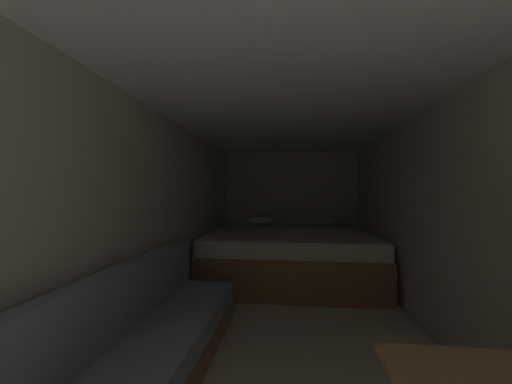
% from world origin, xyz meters
% --- Properties ---
extents(ground_plane, '(7.46, 7.46, 0.00)m').
position_xyz_m(ground_plane, '(0.00, 2.02, 0.00)').
color(ground_plane, beige).
extents(wall_back, '(2.51, 0.05, 2.01)m').
position_xyz_m(wall_back, '(0.00, 4.78, 1.01)').
color(wall_back, beige).
rests_on(wall_back, ground).
extents(wall_left, '(0.05, 5.46, 2.01)m').
position_xyz_m(wall_left, '(-1.23, 2.02, 1.01)').
color(wall_left, beige).
rests_on(wall_left, ground).
extents(wall_right, '(0.05, 5.46, 2.01)m').
position_xyz_m(wall_right, '(1.23, 2.02, 1.01)').
color(wall_right, beige).
rests_on(wall_right, ground).
extents(ceiling_slab, '(2.51, 5.46, 0.05)m').
position_xyz_m(ceiling_slab, '(0.00, 2.02, 2.04)').
color(ceiling_slab, white).
rests_on(ceiling_slab, wall_left).
extents(bed, '(2.29, 2.01, 0.84)m').
position_xyz_m(bed, '(0.00, 3.71, 0.35)').
color(bed, olive).
rests_on(bed, ground).
extents(sofa_left, '(0.61, 2.70, 0.77)m').
position_xyz_m(sofa_left, '(-0.93, 1.10, 0.24)').
color(sofa_left, '#9E7247').
rests_on(sofa_left, ground).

